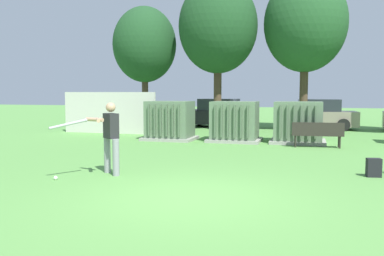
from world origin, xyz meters
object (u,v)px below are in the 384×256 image
(park_bench, at_px, (318,133))
(backpack, at_px, (374,168))
(sports_ball, at_px, (56,178))
(transformer_mid_west, at_px, (235,122))
(transformer_west, at_px, (170,121))
(parked_car_leftmost, at_px, (217,114))
(transformer_mid_east, at_px, (298,123))
(batter, at_px, (109,134))
(parked_car_left_of_center, at_px, (316,115))

(park_bench, height_order, backpack, park_bench)
(sports_ball, bearing_deg, transformer_mid_west, 72.62)
(transformer_west, distance_m, parked_car_leftmost, 6.79)
(park_bench, xyz_separation_m, backpack, (1.19, -4.90, -0.32))
(backpack, bearing_deg, park_bench, 103.68)
(transformer_west, height_order, sports_ball, transformer_west)
(park_bench, relative_size, sports_ball, 20.30)
(transformer_mid_east, xyz_separation_m, park_bench, (0.71, -1.19, -0.25))
(transformer_mid_west, relative_size, parked_car_leftmost, 0.49)
(transformer_mid_west, bearing_deg, batter, -103.04)
(parked_car_leftmost, relative_size, parked_car_left_of_center, 1.00)
(batter, height_order, parked_car_left_of_center, batter)
(batter, height_order, parked_car_leftmost, batter)
(transformer_west, relative_size, transformer_mid_west, 1.00)
(transformer_mid_east, xyz_separation_m, backpack, (1.91, -6.09, -0.57))
(transformer_west, xyz_separation_m, transformer_mid_west, (2.71, 0.18, 0.00))
(transformer_mid_west, xyz_separation_m, backpack, (4.38, -5.90, -0.57))
(transformer_mid_west, relative_size, transformer_mid_east, 1.00)
(batter, bearing_deg, parked_car_left_of_center, 70.56)
(transformer_mid_east, bearing_deg, sports_ball, -120.87)
(transformer_mid_west, height_order, transformer_mid_east, same)
(transformer_mid_west, height_order, park_bench, transformer_mid_west)
(batter, bearing_deg, transformer_mid_east, 61.09)
(transformer_mid_west, relative_size, sports_ball, 23.33)
(transformer_mid_west, bearing_deg, transformer_mid_east, 4.46)
(transformer_mid_west, bearing_deg, parked_car_left_of_center, 63.98)
(sports_ball, distance_m, parked_car_left_of_center, 16.06)
(transformer_mid_west, relative_size, park_bench, 1.15)
(transformer_mid_east, height_order, parked_car_leftmost, same)
(batter, bearing_deg, parked_car_leftmost, 92.13)
(park_bench, relative_size, batter, 1.05)
(transformer_mid_west, xyz_separation_m, parked_car_left_of_center, (3.25, 6.65, -0.04))
(transformer_west, distance_m, parked_car_left_of_center, 9.06)
(park_bench, distance_m, sports_ball, 9.33)
(batter, xyz_separation_m, backpack, (6.10, 1.50, -0.76))
(backpack, bearing_deg, transformer_mid_east, 107.36)
(park_bench, relative_size, backpack, 4.15)
(parked_car_leftmost, bearing_deg, sports_ball, -91.40)
(park_bench, distance_m, backpack, 5.05)
(transformer_mid_east, distance_m, parked_car_leftmost, 7.94)
(transformer_mid_east, bearing_deg, parked_car_left_of_center, 83.22)
(transformer_mid_east, height_order, sports_ball, transformer_mid_east)
(transformer_west, bearing_deg, transformer_mid_east, 4.13)
(transformer_mid_west, distance_m, sports_ball, 8.73)
(park_bench, xyz_separation_m, sports_ball, (-5.79, -7.30, -0.49))
(parked_car_leftmost, bearing_deg, park_bench, -54.45)
(transformer_mid_west, height_order, batter, batter)
(backpack, height_order, parked_car_leftmost, parked_car_leftmost)
(transformer_mid_east, bearing_deg, batter, -118.91)
(transformer_west, relative_size, backpack, 4.77)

